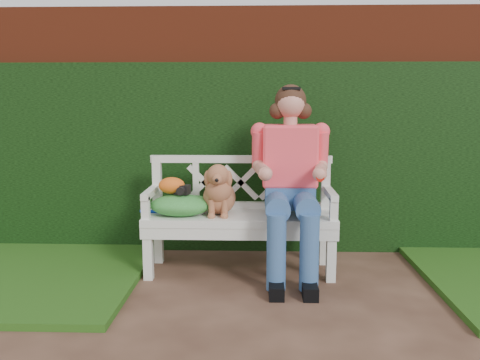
{
  "coord_description": "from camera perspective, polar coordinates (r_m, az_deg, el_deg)",
  "views": [
    {
      "loc": [
        -0.2,
        -2.92,
        1.38
      ],
      "look_at": [
        -0.33,
        1.03,
        0.75
      ],
      "focal_mm": 38.0,
      "sensor_mm": 36.0,
      "label": 1
    }
  ],
  "objects": [
    {
      "name": "brick_wall",
      "position": [
        4.83,
        4.32,
        5.7
      ],
      "size": [
        10.0,
        0.3,
        2.2
      ],
      "primitive_type": "cube",
      "color": "maroon",
      "rests_on": "ground"
    },
    {
      "name": "green_bag",
      "position": [
        4.02,
        -6.69,
        -2.75
      ],
      "size": [
        0.58,
        0.52,
        0.16
      ],
      "primitive_type": null,
      "rotation": [
        0.0,
        0.0,
        -0.39
      ],
      "color": "#148529",
      "rests_on": "garden_bench"
    },
    {
      "name": "tennis_racket",
      "position": [
        4.08,
        -6.32,
        -3.54
      ],
      "size": [
        0.56,
        0.27,
        0.03
      ],
      "primitive_type": null,
      "rotation": [
        0.0,
        0.0,
        -0.07
      ],
      "color": "beige",
      "rests_on": "garden_bench"
    },
    {
      "name": "camera_item",
      "position": [
        4.0,
        -6.5,
        -1.07
      ],
      "size": [
        0.13,
        0.11,
        0.07
      ],
      "primitive_type": "cube",
      "rotation": [
        0.0,
        0.0,
        -0.25
      ],
      "color": "black",
      "rests_on": "green_bag"
    },
    {
      "name": "ivy_hedge",
      "position": [
        4.63,
        4.4,
        2.46
      ],
      "size": [
        10.0,
        0.18,
        1.7
      ],
      "primitive_type": "cube",
      "color": "#184213",
      "rests_on": "ground"
    },
    {
      "name": "seated_woman",
      "position": [
        3.98,
        5.63,
        0.03
      ],
      "size": [
        0.82,
        0.98,
        1.51
      ],
      "primitive_type": null,
      "rotation": [
        0.0,
        0.0,
        -0.24
      ],
      "color": "#CA2F53",
      "rests_on": "ground"
    },
    {
      "name": "garden_bench",
      "position": [
        4.11,
        0.0,
        -7.04
      ],
      "size": [
        1.6,
        0.67,
        0.48
      ],
      "primitive_type": null,
      "rotation": [
        0.0,
        0.0,
        -0.04
      ],
      "color": "white",
      "rests_on": "ground"
    },
    {
      "name": "ground",
      "position": [
        3.23,
        5.51,
        -16.24
      ],
      "size": [
        60.0,
        60.0,
        0.0
      ],
      "primitive_type": "plane",
      "color": "#3A241A"
    },
    {
      "name": "baseball_glove",
      "position": [
        4.03,
        -7.68,
        -0.62
      ],
      "size": [
        0.25,
        0.23,
        0.13
      ],
      "primitive_type": "ellipsoid",
      "rotation": [
        0.0,
        0.0,
        0.43
      ],
      "color": "orange",
      "rests_on": "green_bag"
    },
    {
      "name": "dog",
      "position": [
        3.98,
        -2.37,
        -0.95
      ],
      "size": [
        0.35,
        0.43,
        0.42
      ],
      "primitive_type": null,
      "rotation": [
        0.0,
        0.0,
        0.2
      ],
      "color": "olive",
      "rests_on": "garden_bench"
    }
  ]
}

